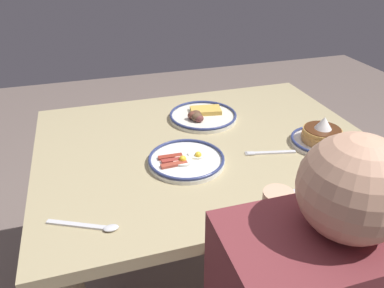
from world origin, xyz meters
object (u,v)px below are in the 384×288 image
Objects in this scene: plate_center_pancakes at (186,160)px; tea_spoon at (93,226)px; fork_far at (270,153)px; coffee_mug at (345,169)px; fork_near at (281,198)px; plate_near_main at (202,116)px; plate_far_companion at (321,137)px.

plate_center_pancakes is 1.41× the size of tea_spoon.
fork_far is (-0.30, 0.03, -0.01)m from plate_center_pancakes.
fork_near is (0.22, 0.02, -0.04)m from coffee_mug.
plate_center_pancakes is at bearing -51.90° from fork_near.
fork_far is at bearing -161.76° from tea_spoon.
plate_near_main is 1.53× the size of tea_spoon.
plate_far_companion is 0.23m from coffee_mug.
plate_center_pancakes is 0.50m from plate_far_companion.
fork_near and fork_far have the same top height.
plate_center_pancakes reaches higher than fork_far.
plate_center_pancakes is 0.39m from tea_spoon.
plate_near_main is 0.34m from plate_center_pancakes.
coffee_mug reaches higher than plate_near_main.
plate_far_companion reaches higher than plate_near_main.
tea_spoon is at bearing -3.97° from fork_near.
fork_near is at bearing 176.03° from tea_spoon.
fork_near is 0.26m from fork_far.
tea_spoon is (0.62, 0.20, 0.00)m from fork_far.
coffee_mug is (-0.43, 0.24, 0.03)m from plate_center_pancakes.
fork_far is (0.20, 0.00, -0.03)m from plate_far_companion.
tea_spoon is (0.82, 0.21, -0.03)m from plate_far_companion.
coffee_mug is at bearing 150.69° from plate_center_pancakes.
plate_center_pancakes is 0.30m from fork_far.
plate_near_main is at bearing -43.59° from plate_far_companion.
plate_near_main is at bearing -85.01° from fork_near.
tea_spoon reaches higher than fork_far.
fork_far is (0.13, -0.22, -0.04)m from coffee_mug.
tea_spoon reaches higher than fork_near.
plate_center_pancakes is 0.50m from coffee_mug.
tea_spoon is (0.48, 0.54, -0.01)m from plate_near_main.
plate_far_companion is at bearing 136.41° from plate_near_main.
fork_near is 0.97× the size of tea_spoon.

